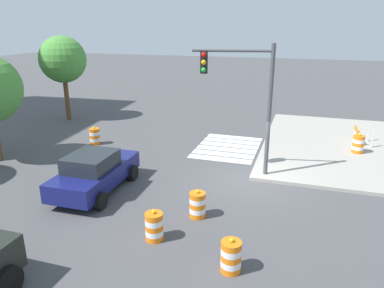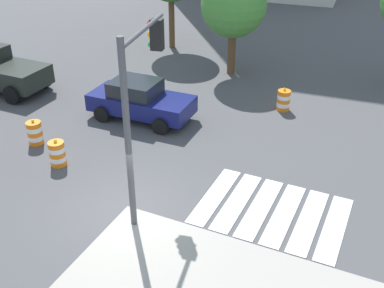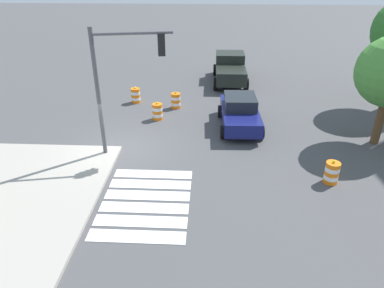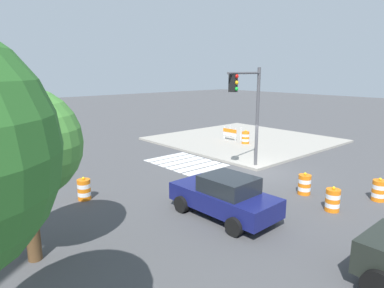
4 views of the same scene
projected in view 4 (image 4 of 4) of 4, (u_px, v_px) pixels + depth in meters
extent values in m
plane|color=#474749|center=(257.00, 172.00, 18.86)|extent=(120.00, 120.00, 0.00)
cube|color=#9E998E|center=(244.00, 140.00, 27.12)|extent=(12.00, 12.00, 0.15)
cube|color=silver|center=(207.00, 169.00, 19.26)|extent=(0.60, 3.20, 0.02)
cube|color=silver|center=(198.00, 167.00, 19.81)|extent=(0.60, 3.20, 0.02)
cube|color=silver|center=(190.00, 164.00, 20.36)|extent=(0.60, 3.20, 0.02)
cube|color=silver|center=(182.00, 162.00, 20.91)|extent=(0.60, 3.20, 0.02)
cube|color=silver|center=(174.00, 159.00, 21.46)|extent=(0.60, 3.20, 0.02)
cube|color=silver|center=(167.00, 157.00, 22.01)|extent=(0.60, 3.20, 0.02)
cube|color=navy|center=(223.00, 199.00, 13.00)|extent=(4.35, 1.95, 0.70)
cube|color=#1E2328|center=(229.00, 184.00, 12.69)|extent=(1.94, 1.65, 0.60)
cylinder|color=black|center=(181.00, 204.00, 13.41)|extent=(0.67, 0.26, 0.66)
cylinder|color=black|center=(215.00, 193.00, 14.67)|extent=(0.67, 0.26, 0.66)
cylinder|color=black|center=(234.00, 227.00, 11.48)|extent=(0.67, 0.26, 0.66)
cylinder|color=black|center=(267.00, 211.00, 12.74)|extent=(0.67, 0.26, 0.66)
cylinder|color=black|center=(379.00, 287.00, 8.15)|extent=(0.84, 0.30, 0.84)
cylinder|color=orange|center=(332.00, 209.00, 13.59)|extent=(0.56, 0.56, 0.18)
cylinder|color=white|center=(332.00, 204.00, 13.55)|extent=(0.56, 0.56, 0.18)
cylinder|color=orange|center=(333.00, 200.00, 13.51)|extent=(0.56, 0.56, 0.18)
cylinder|color=white|center=(333.00, 196.00, 13.47)|extent=(0.56, 0.56, 0.18)
cylinder|color=orange|center=(333.00, 191.00, 13.43)|extent=(0.56, 0.56, 0.18)
sphere|color=yellow|center=(334.00, 188.00, 13.40)|extent=(0.12, 0.12, 0.12)
cylinder|color=orange|center=(85.00, 197.00, 14.79)|extent=(0.56, 0.56, 0.18)
cylinder|color=white|center=(84.00, 193.00, 14.75)|extent=(0.56, 0.56, 0.18)
cylinder|color=orange|center=(84.00, 189.00, 14.71)|extent=(0.56, 0.56, 0.18)
cylinder|color=white|center=(84.00, 185.00, 14.68)|extent=(0.56, 0.56, 0.18)
cylinder|color=orange|center=(84.00, 182.00, 14.64)|extent=(0.56, 0.56, 0.18)
sphere|color=yellow|center=(83.00, 178.00, 14.61)|extent=(0.12, 0.12, 0.12)
cylinder|color=orange|center=(304.00, 192.00, 15.42)|extent=(0.56, 0.56, 0.18)
cylinder|color=white|center=(304.00, 188.00, 15.39)|extent=(0.56, 0.56, 0.18)
cylinder|color=orange|center=(304.00, 185.00, 15.35)|extent=(0.56, 0.56, 0.18)
cylinder|color=white|center=(305.00, 181.00, 15.31)|extent=(0.56, 0.56, 0.18)
cylinder|color=orange|center=(305.00, 177.00, 15.27)|extent=(0.56, 0.56, 0.18)
sphere|color=yellow|center=(305.00, 174.00, 15.24)|extent=(0.12, 0.12, 0.12)
cylinder|color=orange|center=(378.00, 198.00, 14.67)|extent=(0.56, 0.56, 0.18)
cylinder|color=white|center=(378.00, 194.00, 14.63)|extent=(0.56, 0.56, 0.18)
cylinder|color=orange|center=(379.00, 190.00, 14.59)|extent=(0.56, 0.56, 0.18)
cylinder|color=white|center=(379.00, 186.00, 14.56)|extent=(0.56, 0.56, 0.18)
cylinder|color=orange|center=(380.00, 182.00, 14.52)|extent=(0.56, 0.56, 0.18)
sphere|color=yellow|center=(380.00, 179.00, 14.49)|extent=(0.12, 0.12, 0.12)
cylinder|color=orange|center=(245.00, 142.00, 25.37)|extent=(0.56, 0.56, 0.18)
cylinder|color=white|center=(245.00, 140.00, 25.33)|extent=(0.56, 0.56, 0.18)
cylinder|color=orange|center=(245.00, 138.00, 25.30)|extent=(0.56, 0.56, 0.18)
cylinder|color=white|center=(246.00, 135.00, 25.26)|extent=(0.56, 0.56, 0.18)
cylinder|color=orange|center=(246.00, 133.00, 25.22)|extent=(0.56, 0.56, 0.18)
sphere|color=yellow|center=(246.00, 131.00, 25.19)|extent=(0.12, 0.12, 0.12)
cube|color=silver|center=(235.00, 135.00, 26.14)|extent=(0.07, 0.07, 1.00)
cube|color=silver|center=(241.00, 134.00, 26.62)|extent=(0.07, 0.07, 1.00)
cube|color=silver|center=(224.00, 133.00, 26.92)|extent=(0.07, 0.07, 1.00)
cube|color=silver|center=(230.00, 132.00, 27.39)|extent=(0.07, 0.07, 1.00)
cube|color=orange|center=(230.00, 131.00, 26.46)|extent=(1.30, 0.10, 0.28)
cube|color=white|center=(230.00, 134.00, 26.53)|extent=(1.30, 0.10, 0.20)
cylinder|color=#4C4C51|center=(257.00, 118.00, 19.08)|extent=(0.18, 0.18, 5.50)
cylinder|color=#4C4C51|center=(245.00, 73.00, 17.32)|extent=(0.73, 3.16, 0.12)
cube|color=black|center=(233.00, 83.00, 16.55)|extent=(0.41, 0.34, 0.90)
sphere|color=red|center=(237.00, 76.00, 16.37)|extent=(0.20, 0.20, 0.20)
sphere|color=#F2A514|center=(236.00, 83.00, 16.44)|extent=(0.20, 0.20, 0.20)
sphere|color=green|center=(236.00, 89.00, 16.50)|extent=(0.20, 0.20, 0.20)
cylinder|color=brown|center=(32.00, 222.00, 9.85)|extent=(0.40, 0.40, 2.39)
sphere|color=#478C38|center=(23.00, 144.00, 9.36)|extent=(3.19, 3.19, 3.19)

